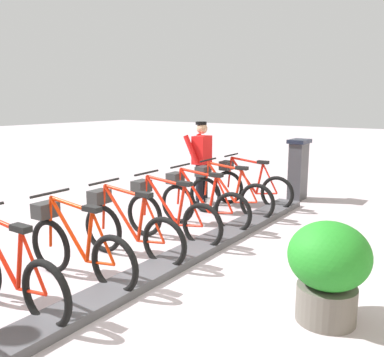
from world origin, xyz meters
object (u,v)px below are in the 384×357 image
Objects in this scene: bike_docked_5 at (76,246)px; worker_near_rack at (201,159)px; bike_docked_3 at (168,213)px; bike_docked_2 at (200,202)px; bike_docked_0 at (248,185)px; payment_kiosk at (298,169)px; bike_docked_6 at (6,270)px; bike_docked_4 at (128,228)px; planter_bush at (328,267)px; bike_docked_1 at (226,193)px.

worker_near_rack is (0.90, -3.91, 0.48)m from bike_docked_5.
worker_near_rack is (0.90, -2.21, 0.48)m from bike_docked_3.
bike_docked_3 is at bearing 90.00° from bike_docked_2.
bike_docked_5 is (0.00, 4.24, 0.00)m from bike_docked_0.
bike_docked_0 is (0.57, 1.13, -0.24)m from payment_kiosk.
bike_docked_6 is (0.57, 6.22, -0.24)m from payment_kiosk.
payment_kiosk is at bearing -97.21° from bike_docked_4.
bike_docked_2 is at bearing 123.32° from worker_near_rack.
bike_docked_0 is at bearing -52.66° from planter_bush.
bike_docked_2 is at bearing -90.00° from bike_docked_3.
payment_kiosk reaches higher than bike_docked_2.
bike_docked_3 and bike_docked_5 have the same top height.
bike_docked_0 is at bearing -90.00° from bike_docked_1.
bike_docked_1 reaches higher than planter_bush.
bike_docked_6 is 1.04× the size of worker_near_rack.
payment_kiosk is 1.29m from bike_docked_0.
bike_docked_3 is 2.78m from planter_bush.
bike_docked_1 is 1.70m from bike_docked_3.
worker_near_rack is 1.71× the size of planter_bush.
bike_docked_3 is 2.54m from bike_docked_6.
bike_docked_2 and bike_docked_5 have the same top height.
payment_kiosk is at bearing -65.78° from planter_bush.
worker_near_rack reaches higher than bike_docked_4.
bike_docked_2 is 3.39m from bike_docked_6.
bike_docked_2 is 1.00× the size of bike_docked_5.
bike_docked_4 is 1.00× the size of bike_docked_5.
planter_bush is at bearing 135.33° from bike_docked_1.
worker_near_rack is at bearing 20.21° from bike_docked_0.
payment_kiosk is 0.74× the size of bike_docked_0.
bike_docked_2 is at bearing -90.00° from bike_docked_4.
bike_docked_6 is at bearing 90.00° from bike_docked_0.
worker_near_rack is at bearing -73.66° from bike_docked_4.
bike_docked_0 is 4.34m from planter_bush.
bike_docked_5 is (0.57, 5.37, -0.24)m from payment_kiosk.
bike_docked_1 and bike_docked_5 have the same top height.
bike_docked_4 is 1.77× the size of planter_bush.
bike_docked_2 is at bearing 78.56° from payment_kiosk.
planter_bush is at bearing 138.54° from worker_near_rack.
bike_docked_0 is 1.00× the size of bike_docked_5.
bike_docked_3 is at bearing -18.97° from planter_bush.
bike_docked_2 is 1.00× the size of bike_docked_3.
bike_docked_5 is 0.85m from bike_docked_6.
planter_bush is (-2.63, -1.64, 0.11)m from bike_docked_6.
bike_docked_1 is at bearing 90.00° from bike_docked_0.
planter_bush is at bearing 161.03° from bike_docked_3.
payment_kiosk reaches higher than bike_docked_6.
bike_docked_5 is at bearing 90.00° from bike_docked_1.
bike_docked_3 is 1.04× the size of worker_near_rack.
bike_docked_4 is at bearing 106.34° from worker_near_rack.
payment_kiosk is at bearing -106.13° from bike_docked_1.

